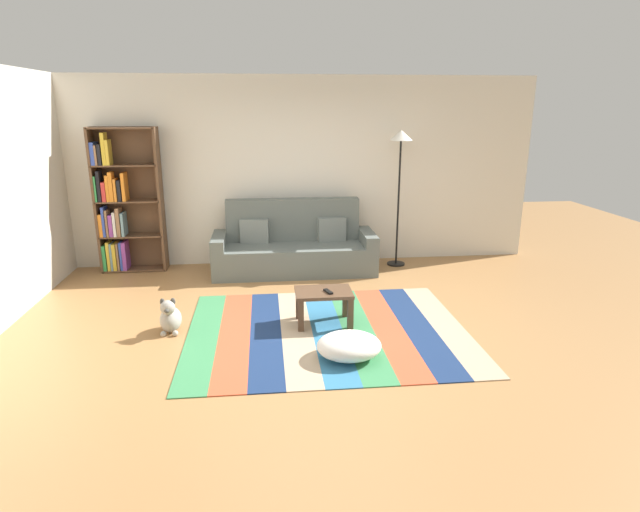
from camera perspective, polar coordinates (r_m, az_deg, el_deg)
name	(u,v)px	position (r m, az deg, el deg)	size (l,w,h in m)	color
ground_plane	(324,327)	(5.62, 0.47, -7.73)	(14.00, 14.00, 0.00)	#9E7042
back_wall	(305,171)	(7.74, -1.71, 9.23)	(6.80, 0.10, 2.70)	silver
left_wall	(1,196)	(6.56, -31.54, 5.66)	(0.10, 5.50, 2.70)	beige
rug	(327,331)	(5.51, 0.81, -8.18)	(2.89, 2.36, 0.01)	#387F4C
couch	(294,248)	(7.40, -2.86, 0.90)	(2.26, 0.80, 1.00)	#59605B
bookshelf	(121,206)	(7.79, -20.97, 5.17)	(0.90, 0.28, 2.01)	brown
coffee_table	(324,298)	(5.57, 0.43, -4.62)	(0.60, 0.42, 0.37)	#513826
pouf	(349,346)	(4.91, 3.19, -9.79)	(0.60, 0.52, 0.24)	white
dog	(170,318)	(5.65, -16.07, -6.49)	(0.22, 0.35, 0.40)	#9E998E
standing_lamp	(400,154)	(7.54, 8.79, 11.01)	(0.32, 0.32, 1.95)	black
tv_remote	(328,292)	(5.49, 0.91, -3.91)	(0.04, 0.15, 0.02)	black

